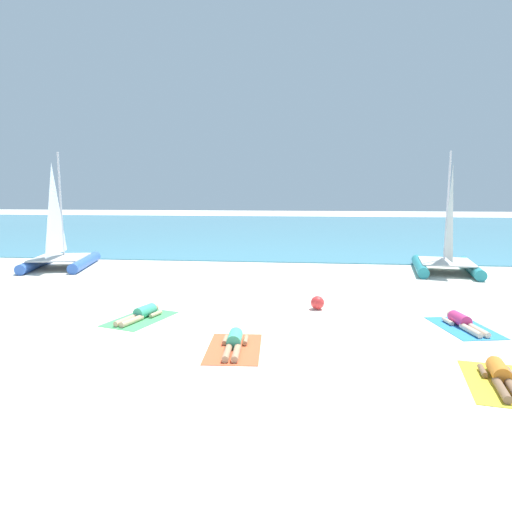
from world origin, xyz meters
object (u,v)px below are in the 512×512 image
object	(u,v)px
sunbather_center_right	(500,375)
towel_rightmost	(464,328)
sailboat_teal	(446,255)
sailboat_blue	(60,251)
towel_leftmost	(141,319)
towel_center_right	(501,384)
towel_center_left	(234,348)
sunbather_center_left	(234,342)
sunbather_leftmost	(142,314)
beach_ball	(317,303)
sunbather_rightmost	(463,322)

from	to	relation	value
sunbather_center_right	towel_rightmost	xyz separation A→B (m)	(0.44, 3.19, -0.13)
sailboat_teal	sailboat_blue	distance (m)	16.20
towel_leftmost	towel_rightmost	xyz separation A→B (m)	(8.02, 0.17, 0.00)
towel_leftmost	towel_center_right	xyz separation A→B (m)	(7.57, -3.09, 0.00)
sunbather_center_right	towel_center_right	bearing A→B (deg)	-90.00
sailboat_teal	towel_center_left	bearing A→B (deg)	-116.68
sunbather_center_left	towel_rightmost	distance (m)	5.64
sunbather_leftmost	beach_ball	size ratio (longest dim) A/B	4.11
towel_leftmost	beach_ball	bearing A→B (deg)	18.54
sailboat_blue	beach_ball	distance (m)	12.32
sailboat_teal	sunbather_center_left	distance (m)	12.12
towel_rightmost	towel_center_left	bearing A→B (deg)	-158.49
sunbather_leftmost	beach_ball	world-z (taller)	beach_ball
sunbather_leftmost	sunbather_rightmost	xyz separation A→B (m)	(7.99, 0.17, 0.00)
sunbather_center_left	towel_center_right	xyz separation A→B (m)	(4.81, -1.25, -0.13)
towel_rightmost	beach_ball	distance (m)	3.73
towel_center_right	towel_center_left	bearing A→B (deg)	166.15
towel_leftmost	sunbather_center_right	world-z (taller)	sunbather_center_right
sailboat_teal	sailboat_blue	xyz separation A→B (m)	(-16.18, -0.74, 0.01)
towel_center_left	beach_ball	world-z (taller)	beach_ball
towel_rightmost	sailboat_teal	bearing A→B (deg)	76.94
towel_center_left	beach_ball	size ratio (longest dim) A/B	5.06
sunbather_center_left	beach_ball	distance (m)	3.81
towel_center_left	towel_rightmost	distance (m)	5.66
sunbather_center_right	beach_ball	bearing A→B (deg)	132.85
sunbather_leftmost	sunbather_center_right	world-z (taller)	same
towel_leftmost	sunbather_leftmost	size ratio (longest dim) A/B	1.23
sunbather_center_left	towel_center_right	bearing A→B (deg)	-18.52
sunbather_rightmost	beach_ball	distance (m)	3.69
towel_rightmost	towel_leftmost	bearing A→B (deg)	-178.78
sailboat_blue	towel_center_left	xyz separation A→B (m)	(9.11, -9.15, -0.73)
sunbather_center_left	beach_ball	bearing A→B (deg)	57.98
sailboat_blue	sunbather_rightmost	distance (m)	15.99
sailboat_teal	sunbather_center_right	bearing A→B (deg)	-92.68
sailboat_teal	beach_ball	xyz separation A→B (m)	(-5.29, -6.46, -0.54)
sailboat_teal	towel_leftmost	bearing A→B (deg)	-132.02
towel_rightmost	sailboat_blue	bearing A→B (deg)	153.78
towel_center_right	sunbather_rightmost	xyz separation A→B (m)	(0.44, 3.32, 0.13)
towel_center_left	towel_rightmost	world-z (taller)	same
sailboat_teal	sunbather_rightmost	xyz separation A→B (m)	(-1.83, -7.75, -0.60)
sunbather_leftmost	towel_center_right	distance (m)	8.18
sailboat_teal	towel_rightmost	size ratio (longest dim) A/B	2.58
towel_leftmost	sunbather_center_left	distance (m)	3.31
sailboat_blue	towel_center_right	xyz separation A→B (m)	(13.92, -10.34, -0.73)
sailboat_blue	towel_center_right	bearing A→B (deg)	-49.27
sailboat_blue	sunbather_center_right	distance (m)	17.32
sunbather_center_right	beach_ball	xyz separation A→B (m)	(-3.03, 4.55, 0.06)
sunbather_center_left	sunbather_center_right	xyz separation A→B (m)	(4.82, -1.19, 0.00)
sunbather_leftmost	sailboat_teal	bearing A→B (deg)	55.75
towel_leftmost	sunbather_center_right	distance (m)	8.16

